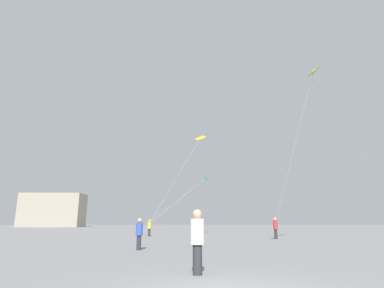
{
  "coord_description": "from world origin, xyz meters",
  "views": [
    {
      "loc": [
        -1.15,
        -7.12,
        1.49
      ],
      "look_at": [
        0.0,
        14.84,
        6.99
      ],
      "focal_mm": 29.07,
      "sensor_mm": 36.0,
      "label": 1
    }
  ],
  "objects_px": {
    "person_in_red": "(275,227)",
    "person_in_yellow": "(149,227)",
    "person_in_blue": "(139,232)",
    "person_in_white": "(197,238)",
    "building_left_hall": "(53,210)",
    "kite_lime_diamond": "(313,72)",
    "kite_emerald_delta": "(206,178)",
    "kite_amber_delta": "(199,139)"
  },
  "relations": [
    {
      "from": "person_in_blue",
      "to": "building_left_hall",
      "type": "relative_size",
      "value": 0.1
    },
    {
      "from": "kite_emerald_delta",
      "to": "person_in_yellow",
      "type": "bearing_deg",
      "value": -140.96
    },
    {
      "from": "kite_emerald_delta",
      "to": "building_left_hall",
      "type": "height_order",
      "value": "building_left_hall"
    },
    {
      "from": "person_in_blue",
      "to": "kite_lime_diamond",
      "type": "height_order",
      "value": "kite_lime_diamond"
    },
    {
      "from": "person_in_yellow",
      "to": "person_in_white",
      "type": "bearing_deg",
      "value": 136.86
    },
    {
      "from": "person_in_yellow",
      "to": "kite_lime_diamond",
      "type": "relative_size",
      "value": 0.13
    },
    {
      "from": "person_in_red",
      "to": "kite_lime_diamond",
      "type": "relative_size",
      "value": 0.15
    },
    {
      "from": "person_in_red",
      "to": "building_left_hall",
      "type": "height_order",
      "value": "building_left_hall"
    },
    {
      "from": "person_in_white",
      "to": "building_left_hall",
      "type": "xyz_separation_m",
      "value": [
        -36.51,
        85.57,
        3.73
      ]
    },
    {
      "from": "person_in_white",
      "to": "kite_amber_delta",
      "type": "distance_m",
      "value": 36.84
    },
    {
      "from": "person_in_yellow",
      "to": "kite_emerald_delta",
      "type": "height_order",
      "value": "kite_emerald_delta"
    },
    {
      "from": "person_in_yellow",
      "to": "kite_amber_delta",
      "type": "height_order",
      "value": "kite_amber_delta"
    },
    {
      "from": "person_in_white",
      "to": "kite_lime_diamond",
      "type": "relative_size",
      "value": 0.15
    },
    {
      "from": "kite_lime_diamond",
      "to": "kite_emerald_delta",
      "type": "height_order",
      "value": "kite_lime_diamond"
    },
    {
      "from": "person_in_red",
      "to": "person_in_yellow",
      "type": "relative_size",
      "value": 1.08
    },
    {
      "from": "person_in_yellow",
      "to": "person_in_white",
      "type": "relative_size",
      "value": 0.92
    },
    {
      "from": "person_in_blue",
      "to": "person_in_red",
      "type": "bearing_deg",
      "value": -136.08
    },
    {
      "from": "kite_emerald_delta",
      "to": "building_left_hall",
      "type": "distance_m",
      "value": 68.61
    },
    {
      "from": "person_in_red",
      "to": "building_left_hall",
      "type": "relative_size",
      "value": 0.11
    },
    {
      "from": "person_in_yellow",
      "to": "kite_lime_diamond",
      "type": "height_order",
      "value": "kite_lime_diamond"
    },
    {
      "from": "kite_emerald_delta",
      "to": "building_left_hall",
      "type": "bearing_deg",
      "value": 125.34
    },
    {
      "from": "kite_lime_diamond",
      "to": "kite_emerald_delta",
      "type": "bearing_deg",
      "value": 114.26
    },
    {
      "from": "person_in_blue",
      "to": "building_left_hall",
      "type": "xyz_separation_m",
      "value": [
        -33.9,
        77.37,
        3.82
      ]
    },
    {
      "from": "person_in_red",
      "to": "person_in_white",
      "type": "xyz_separation_m",
      "value": [
        -8.22,
        -18.55,
        0.0
      ]
    },
    {
      "from": "person_in_white",
      "to": "kite_lime_diamond",
      "type": "bearing_deg",
      "value": -107.85
    },
    {
      "from": "person_in_white",
      "to": "building_left_hall",
      "type": "bearing_deg",
      "value": -46.42
    },
    {
      "from": "kite_lime_diamond",
      "to": "kite_emerald_delta",
      "type": "distance_m",
      "value": 19.07
    },
    {
      "from": "person_in_blue",
      "to": "kite_amber_delta",
      "type": "relative_size",
      "value": 0.13
    },
    {
      "from": "person_in_yellow",
      "to": "person_in_blue",
      "type": "bearing_deg",
      "value": 131.66
    },
    {
      "from": "kite_lime_diamond",
      "to": "building_left_hall",
      "type": "distance_m",
      "value": 86.65
    },
    {
      "from": "kite_lime_diamond",
      "to": "person_in_white",
      "type": "bearing_deg",
      "value": -128.33
    },
    {
      "from": "person_in_yellow",
      "to": "person_in_white",
      "type": "height_order",
      "value": "person_in_white"
    },
    {
      "from": "person_in_blue",
      "to": "person_in_yellow",
      "type": "bearing_deg",
      "value": -87.11
    },
    {
      "from": "person_in_yellow",
      "to": "kite_emerald_delta",
      "type": "relative_size",
      "value": 0.24
    },
    {
      "from": "kite_amber_delta",
      "to": "person_in_blue",
      "type": "bearing_deg",
      "value": -101.45
    },
    {
      "from": "kite_amber_delta",
      "to": "kite_lime_diamond",
      "type": "bearing_deg",
      "value": -69.95
    },
    {
      "from": "person_in_yellow",
      "to": "kite_amber_delta",
      "type": "relative_size",
      "value": 0.13
    },
    {
      "from": "person_in_blue",
      "to": "person_in_white",
      "type": "height_order",
      "value": "person_in_white"
    },
    {
      "from": "person_in_white",
      "to": "kite_emerald_delta",
      "type": "bearing_deg",
      "value": -75.62
    },
    {
      "from": "person_in_white",
      "to": "kite_emerald_delta",
      "type": "relative_size",
      "value": 0.26
    },
    {
      "from": "person_in_red",
      "to": "person_in_blue",
      "type": "height_order",
      "value": "person_in_red"
    },
    {
      "from": "kite_emerald_delta",
      "to": "person_in_white",
      "type": "bearing_deg",
      "value": -96.1
    }
  ]
}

